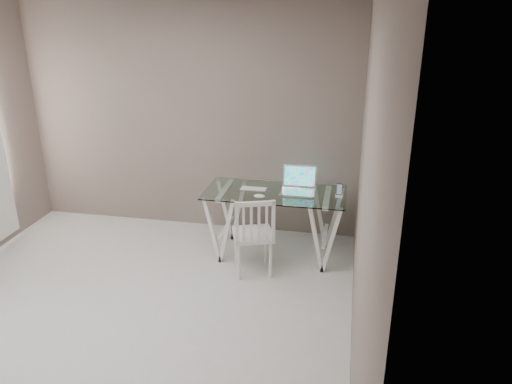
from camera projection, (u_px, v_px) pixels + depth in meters
The scene contains 7 objects.
room at pixel (84, 137), 3.69m from camera, with size 4.50×4.52×2.71m.
desk at pixel (275, 223), 5.44m from camera, with size 1.50×0.70×0.75m.
chair at pixel (254, 233), 5.00m from camera, with size 0.50×0.50×0.87m.
laptop at pixel (298, 185), 5.33m from camera, with size 0.36×0.34×0.25m.
keyboard at pixel (253, 189), 5.38m from camera, with size 0.29×0.13×0.01m, color silver.
mouse at pixel (259, 196), 5.15m from camera, with size 0.12×0.07×0.04m, color silver.
phone_dock at pixel (339, 193), 5.17m from camera, with size 0.07×0.07×0.14m.
Camera 1 is at (1.88, -3.26, 2.68)m, focal length 35.00 mm.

